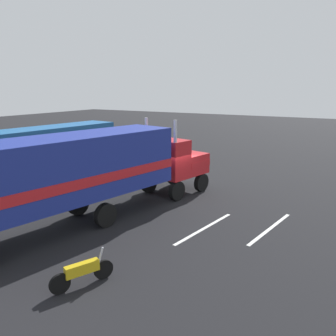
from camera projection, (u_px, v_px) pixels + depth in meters
ground_plane at (173, 196)px, 19.67m from camera, size 120.00×120.00×0.00m
lane_stripe_near at (204, 228)px, 15.08m from camera, size 4.36×0.91×0.01m
lane_stripe_mid at (270, 229)px, 15.05m from camera, size 4.36×0.90×0.01m
semi_truck at (91, 168)px, 15.50m from camera, size 14.36×5.54×4.50m
person_bystander at (73, 187)px, 18.22m from camera, size 0.38×0.48×1.63m
parked_bus at (48, 145)px, 24.41m from camera, size 11.22×3.75×3.40m
motorcycle at (83, 272)px, 10.61m from camera, size 1.96×0.96×1.12m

